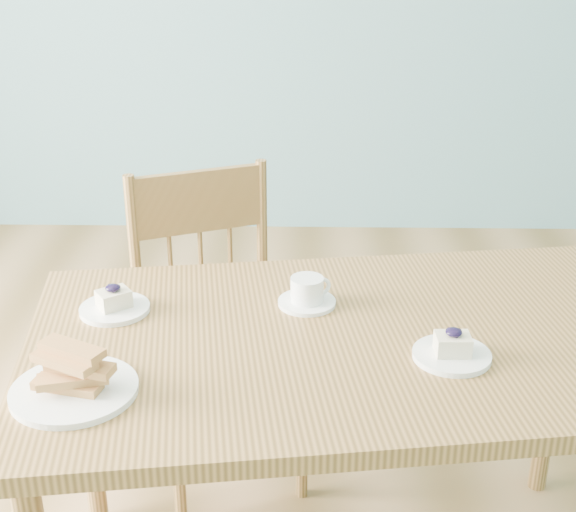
{
  "coord_description": "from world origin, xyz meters",
  "views": [
    {
      "loc": [
        0.17,
        -1.3,
        1.5
      ],
      "look_at": [
        0.14,
        0.17,
        0.86
      ],
      "focal_mm": 50.0,
      "sensor_mm": 36.0,
      "label": 1
    }
  ],
  "objects": [
    {
      "name": "coffee_cup",
      "position": [
        0.18,
        0.25,
        0.74
      ],
      "size": [
        0.13,
        0.13,
        0.06
      ],
      "rotation": [
        0.0,
        0.0,
        0.43
      ],
      "color": "white",
      "rests_on": "dining_table"
    },
    {
      "name": "dining_table",
      "position": [
        0.28,
        0.12,
        0.64
      ],
      "size": [
        1.42,
        0.93,
        0.71
      ],
      "rotation": [
        0.0,
        0.0,
        0.14
      ],
      "color": "#A1723D",
      "rests_on": "ground"
    },
    {
      "name": "dining_chair",
      "position": [
        -0.06,
        0.6,
        0.44
      ],
      "size": [
        0.51,
        0.5,
        0.87
      ],
      "rotation": [
        0.0,
        0.0,
        0.39
      ],
      "color": "#A1723D",
      "rests_on": "ground"
    },
    {
      "name": "room",
      "position": [
        0.0,
        0.0,
        1.35
      ],
      "size": [
        5.01,
        5.01,
        2.71
      ],
      "color": "#AA7D4F",
      "rests_on": "ground"
    },
    {
      "name": "biscotti_plate",
      "position": [
        -0.23,
        -0.11,
        0.74
      ],
      "size": [
        0.23,
        0.23,
        0.09
      ],
      "rotation": [
        0.0,
        0.0,
        -0.14
      ],
      "color": "white",
      "rests_on": "dining_table"
    },
    {
      "name": "cheesecake_plate_far",
      "position": [
        -0.23,
        0.21,
        0.73
      ],
      "size": [
        0.15,
        0.15,
        0.06
      ],
      "rotation": [
        0.0,
        0.0,
        0.62
      ],
      "color": "white",
      "rests_on": "dining_table"
    },
    {
      "name": "cheesecake_plate_near",
      "position": [
        0.46,
        0.03,
        0.73
      ],
      "size": [
        0.15,
        0.15,
        0.06
      ],
      "rotation": [
        0.0,
        0.0,
        0.03
      ],
      "color": "white",
      "rests_on": "dining_table"
    }
  ]
}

